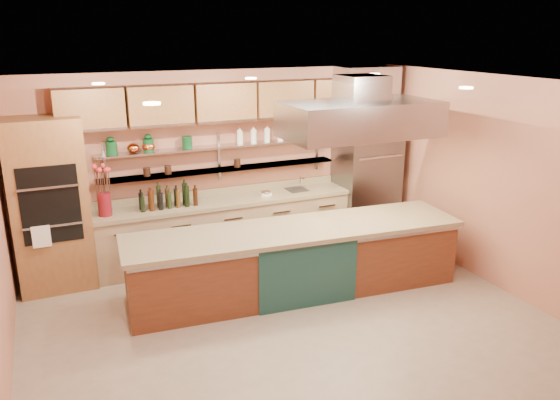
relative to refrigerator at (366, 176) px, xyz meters
name	(u,v)px	position (x,y,z in m)	size (l,w,h in m)	color
floor	(290,324)	(-2.35, -2.14, -1.06)	(6.00, 5.00, 0.02)	gray
ceiling	(292,84)	(-2.35, -2.14, 1.75)	(6.00, 5.00, 0.02)	black
wall_back	(222,164)	(-2.35, 0.36, 0.35)	(6.00, 0.04, 2.80)	tan
wall_front	(438,313)	(-2.35, -4.64, 0.35)	(6.00, 0.04, 2.80)	tan
wall_right	(496,183)	(0.65, -2.14, 0.35)	(0.04, 5.00, 2.80)	tan
oven_stack	(51,205)	(-4.80, 0.04, 0.10)	(0.95, 0.64, 2.30)	#936035
refrigerator	(366,176)	(0.00, 0.00, 0.00)	(0.95, 0.72, 2.10)	slate
back_counter	(227,229)	(-2.40, 0.06, -0.58)	(3.84, 0.64, 0.93)	#9E805E
wall_shelf_lower	(221,170)	(-2.40, 0.23, 0.30)	(3.60, 0.26, 0.03)	#A1A3A8
wall_shelf_upper	(221,147)	(-2.40, 0.23, 0.65)	(3.60, 0.26, 0.03)	#A1A3A8
upper_cabinets	(224,102)	(-2.35, 0.18, 1.30)	(4.60, 0.36, 0.55)	#936035
range_hood	(360,119)	(-1.03, -1.39, 1.20)	(2.00, 1.00, 0.45)	#A1A3A8
ceiling_downlights	(284,85)	(-2.35, -1.94, 1.72)	(4.00, 2.80, 0.02)	#FFE5A5
island	(295,260)	(-1.93, -1.39, -0.60)	(4.31, 0.94, 0.90)	brown
flower_vase	(105,204)	(-4.13, 0.01, 0.04)	(0.18, 0.18, 0.32)	maroon
oil_bottle_cluster	(169,198)	(-3.26, 0.01, 0.02)	(0.87, 0.25, 0.28)	black
kitchen_scale	(266,193)	(-1.78, 0.01, -0.08)	(0.16, 0.12, 0.09)	white
bar_faucet	(300,183)	(-1.16, 0.11, -0.02)	(0.03, 0.03, 0.21)	silver
copper_kettle	(133,148)	(-3.66, 0.23, 0.73)	(0.17, 0.17, 0.14)	#D56531
green_canister	(187,142)	(-2.90, 0.23, 0.75)	(0.15, 0.15, 0.17)	#0E421D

